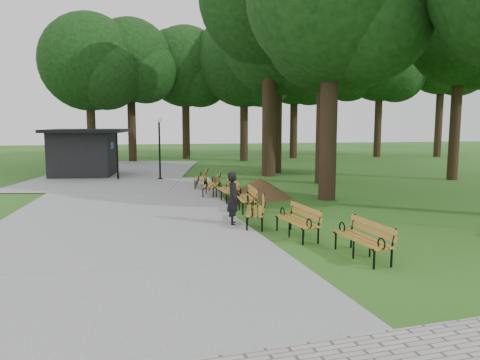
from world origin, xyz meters
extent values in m
plane|color=#265919|center=(0.00, 0.00, 0.00)|extent=(100.00, 100.00, 0.00)
cube|color=gray|center=(-4.00, 3.00, 0.03)|extent=(12.00, 38.00, 0.06)
imported|color=black|center=(-0.43, -1.15, 0.82)|extent=(0.47, 0.64, 1.64)
cylinder|color=black|center=(-2.48, 10.42, 1.58)|extent=(0.10, 0.10, 3.17)
sphere|color=white|center=(-2.48, 10.42, 3.26)|extent=(0.32, 0.32, 0.32)
cone|color=#47301C|center=(1.52, 3.69, 0.42)|extent=(2.31, 2.31, 0.85)
cylinder|color=black|center=(4.11, 2.77, 3.66)|extent=(0.70, 0.70, 7.31)
cylinder|color=black|center=(5.59, 7.44, 3.47)|extent=(0.60, 0.60, 6.95)
sphere|color=black|center=(5.59, 7.44, 7.60)|extent=(5.93, 5.93, 5.93)
cylinder|color=black|center=(3.76, 11.06, 4.65)|extent=(0.80, 0.80, 9.30)
cylinder|color=black|center=(4.57, 12.63, 3.62)|extent=(0.76, 0.76, 7.24)
sphere|color=black|center=(4.57, 12.63, 7.91)|extent=(6.41, 6.41, 6.41)
cylinder|color=black|center=(13.16, 7.54, 3.50)|extent=(0.56, 0.56, 7.00)
sphere|color=black|center=(13.16, 7.54, 7.66)|extent=(5.32, 5.32, 5.32)
camera|label=1|loc=(-2.77, -14.79, 3.17)|focal=34.46mm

